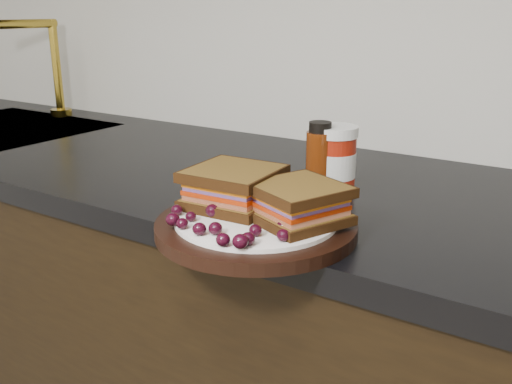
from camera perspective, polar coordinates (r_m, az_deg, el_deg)
countertop at (r=0.99m, az=11.59°, el=-1.35°), size 3.98×0.60×0.04m
sink at (r=1.67m, az=-24.03°, el=4.28°), size 0.50×0.42×0.16m
faucet at (r=1.76m, az=-19.32°, el=11.71°), size 0.06×0.22×0.28m
plate at (r=0.79m, az=-0.00°, el=-3.51°), size 0.28×0.28×0.02m
sandwich_left at (r=0.83m, az=-2.25°, el=0.49°), size 0.13×0.13×0.06m
sandwich_right at (r=0.77m, az=4.27°, el=-1.11°), size 0.15×0.15×0.05m
grape_0 at (r=0.80m, az=-7.93°, el=-1.80°), size 0.02×0.02×0.02m
grape_1 at (r=0.77m, az=-6.54°, el=-2.45°), size 0.02×0.02×0.01m
grape_2 at (r=0.76m, az=-8.33°, el=-2.72°), size 0.02×0.02×0.02m
grape_3 at (r=0.75m, az=-7.40°, el=-3.15°), size 0.02×0.02×0.01m
grape_4 at (r=0.73m, az=-5.69°, el=-3.70°), size 0.02×0.02×0.02m
grape_5 at (r=0.73m, az=-4.09°, el=-3.65°), size 0.02×0.02×0.02m
grape_6 at (r=0.69m, az=-3.31°, el=-4.79°), size 0.02×0.02×0.02m
grape_7 at (r=0.68m, az=-1.56°, el=-4.96°), size 0.02×0.02×0.02m
grape_8 at (r=0.69m, az=-0.81°, el=-4.70°), size 0.02×0.02×0.02m
grape_9 at (r=0.72m, az=-0.07°, el=-3.85°), size 0.02×0.02×0.02m
grape_10 at (r=0.71m, az=2.75°, el=-4.33°), size 0.02×0.02×0.02m
grape_11 at (r=0.73m, az=2.84°, el=-3.46°), size 0.02×0.02×0.02m
grape_12 at (r=0.73m, az=4.21°, el=-3.45°), size 0.02×0.02×0.02m
grape_13 at (r=0.76m, az=7.34°, el=-2.72°), size 0.02×0.02×0.02m
grape_14 at (r=0.79m, az=6.58°, el=-1.97°), size 0.02×0.02×0.02m
grape_15 at (r=0.80m, az=3.42°, el=-1.74°), size 0.02×0.02×0.02m
grape_16 at (r=0.86m, az=-1.14°, el=-0.13°), size 0.02×0.02×0.02m
grape_17 at (r=0.85m, az=-1.49°, el=-0.35°), size 0.02×0.02×0.02m
grape_18 at (r=0.84m, az=-4.55°, el=-0.58°), size 0.02×0.02×0.02m
grape_19 at (r=0.84m, az=-4.72°, el=-0.69°), size 0.02×0.02×0.02m
grape_20 at (r=0.79m, az=-4.37°, el=-1.85°), size 0.02×0.02×0.02m
grape_21 at (r=0.83m, az=-1.55°, el=-0.79°), size 0.02×0.02×0.02m
grape_22 at (r=0.84m, az=-2.73°, el=-0.78°), size 0.01×0.01×0.01m
grape_23 at (r=0.85m, az=-3.98°, el=-0.48°), size 0.02×0.02×0.02m
condiment_jar at (r=0.97m, az=7.79°, el=3.25°), size 0.08×0.08×0.11m
oil_bottle at (r=0.95m, az=6.33°, el=3.33°), size 0.05×0.05×0.12m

